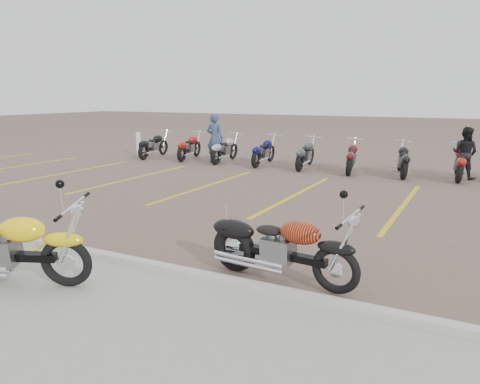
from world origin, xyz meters
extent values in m
plane|color=brown|center=(0.00, 0.00, 0.00)|extent=(100.00, 100.00, 0.00)
cube|color=#9E9B93|center=(0.00, -4.50, 0.01)|extent=(60.00, 5.00, 0.01)
cube|color=#ADAAA3|center=(0.00, -2.00, 0.06)|extent=(60.00, 0.18, 0.12)
torus|color=black|center=(-0.58, -3.04, 0.35)|extent=(0.71, 0.38, 0.71)
cube|color=black|center=(-1.36, -3.36, 0.42)|extent=(1.37, 0.67, 0.11)
cube|color=slate|center=(-1.41, -3.39, 0.48)|extent=(0.55, 0.48, 0.37)
ellipsoid|color=yellow|center=(-1.08, -3.25, 0.81)|extent=(0.72, 0.57, 0.33)
torus|color=black|center=(2.71, -1.59, 0.33)|extent=(0.67, 0.17, 0.66)
torus|color=black|center=(1.13, -1.44, 0.33)|extent=(0.72, 0.24, 0.70)
cube|color=black|center=(1.92, -1.52, 0.39)|extent=(1.33, 0.24, 0.10)
cube|color=slate|center=(1.87, -1.51, 0.45)|extent=(0.46, 0.34, 0.35)
ellipsoid|color=black|center=(2.21, -1.54, 0.76)|extent=(0.62, 0.38, 0.31)
ellipsoid|color=black|center=(1.74, -1.50, 0.71)|extent=(0.42, 0.30, 0.12)
imported|color=navy|center=(-4.91, 8.19, 0.94)|extent=(0.71, 0.49, 1.87)
imported|color=black|center=(3.76, 8.73, 0.81)|extent=(0.94, 0.84, 1.61)
cube|color=white|center=(-8.94, 8.55, 0.50)|extent=(0.18, 0.18, 1.00)
camera|label=1|loc=(4.26, -7.26, 2.58)|focal=35.00mm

